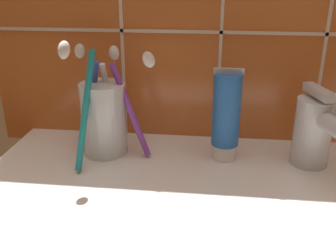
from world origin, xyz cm
name	(u,v)px	position (x,y,z in cm)	size (l,w,h in cm)	color
sink_counter	(208,192)	(0.00, 0.00, 1.00)	(60.91, 31.61, 2.00)	white
toothbrush_cup	(107,116)	(-15.21, 7.89, 7.94)	(13.37, 12.89, 18.34)	silver
toothpaste_tube	(229,116)	(2.63, 7.96, 8.71)	(4.13, 3.94, 13.59)	white
sink_faucet	(319,130)	(14.84, 7.05, 7.44)	(5.71, 11.13, 11.32)	silver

